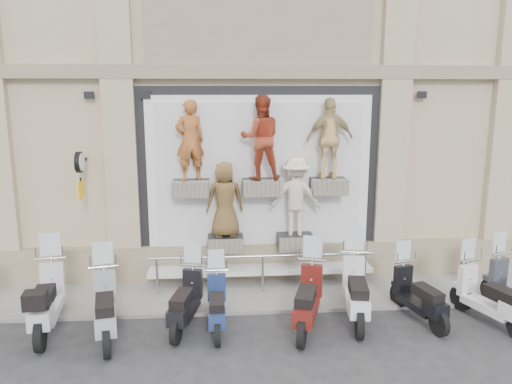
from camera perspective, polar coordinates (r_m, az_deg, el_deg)
ground at (r=9.52m, az=1.88°, el=-16.40°), size 90.00×90.00×0.00m
sidewalk at (r=11.39m, az=0.72°, el=-11.26°), size 16.00×2.20×0.08m
building at (r=15.45m, az=-0.91°, el=17.33°), size 14.00×8.60×12.00m
shop_vitrine at (r=11.31m, az=0.99°, el=1.42°), size 5.60×0.83×4.30m
guard_rail at (r=11.14m, az=0.77°, el=-9.45°), size 5.06×0.10×0.93m
clock_sign_bracket at (r=11.34m, az=-19.48°, el=2.50°), size 0.10×0.80×1.02m
scooter_b at (r=10.21m, az=-22.88°, el=-10.06°), size 0.89×2.18×1.72m
scooter_c at (r=9.61m, az=-16.92°, el=-11.27°), size 1.00×2.09×1.63m
scooter_d at (r=9.70m, az=-8.09°, el=-11.11°), size 0.90×1.89×1.48m
scooter_e at (r=9.57m, az=-4.51°, el=-11.63°), size 0.52×1.73×1.40m
scooter_f at (r=9.57m, az=5.95°, el=-10.85°), size 1.17×2.11×1.64m
scooter_g at (r=10.04m, az=11.44°, el=-9.79°), size 0.95×2.15×1.69m
scooter_h at (r=10.37m, az=18.16°, el=-10.11°), size 0.93×1.87×1.46m
scooter_i at (r=10.71m, az=25.29°, el=-9.72°), size 1.15×1.99×1.55m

